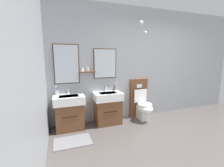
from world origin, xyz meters
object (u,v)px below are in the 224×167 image
at_px(vanity_sink_left, 69,112).
at_px(toilet, 141,104).
at_px(vanity_sink_right, 108,107).
at_px(soap_dispenser, 115,87).
at_px(toothbrush_cup, 56,92).

distance_m(vanity_sink_left, toilet, 1.77).
xyz_separation_m(vanity_sink_right, soap_dispenser, (0.25, 0.16, 0.43)).
bearing_deg(soap_dispenser, toothbrush_cup, -179.58).
xyz_separation_m(vanity_sink_left, soap_dispenser, (1.12, 0.16, 0.43)).
distance_m(vanity_sink_right, toilet, 0.90).
bearing_deg(toilet, vanity_sink_right, 179.11).
relative_size(vanity_sink_left, vanity_sink_right, 1.00).
bearing_deg(toothbrush_cup, soap_dispenser, 0.42).
bearing_deg(vanity_sink_right, soap_dispenser, 31.89).
relative_size(toilet, toothbrush_cup, 4.81).
relative_size(vanity_sink_right, toothbrush_cup, 3.59).
relative_size(vanity_sink_left, soap_dispenser, 4.13).
xyz_separation_m(vanity_sink_right, toothbrush_cup, (-1.11, 0.15, 0.42)).
xyz_separation_m(vanity_sink_left, toilet, (1.77, -0.01, -0.01)).
distance_m(vanity_sink_right, soap_dispenser, 0.53).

